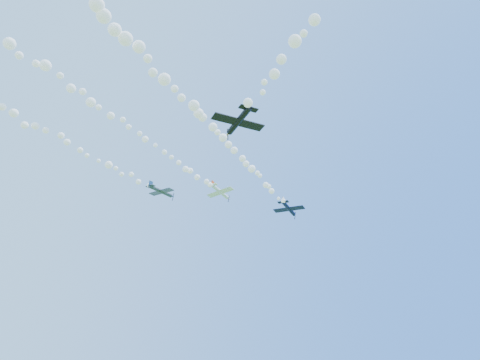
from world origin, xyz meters
TOP-DOWN VIEW (x-y plane):
  - plane_white at (7.95, 7.10)m, footprint 6.71×7.14m
  - smoke_trail_white at (-30.95, -3.83)m, footprint 74.01×22.57m
  - plane_navy at (19.29, -3.16)m, footprint 6.74×7.11m
  - smoke_trail_navy at (-15.12, -16.89)m, footprint 65.20×27.52m
  - plane_grey at (-7.56, 4.65)m, footprint 6.34×6.55m
  - plane_black at (-11.31, -25.20)m, footprint 7.44×7.04m

SIDE VIEW (x-z plane):
  - plane_black at x=-11.31m, z-range 38.53..40.55m
  - plane_grey at x=-7.56m, z-range 44.94..46.97m
  - smoke_trail_navy at x=-15.12m, z-range 46.69..49.41m
  - plane_navy at x=19.29m, z-range 47.09..49.41m
  - smoke_trail_white at x=-30.95m, z-range 51.85..54.73m
  - plane_white at x=7.95m, z-range 52.26..54.88m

